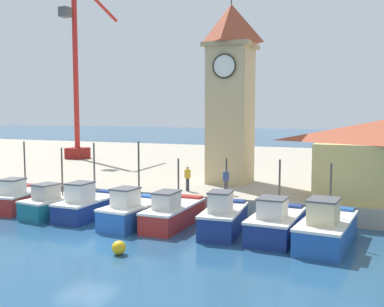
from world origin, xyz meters
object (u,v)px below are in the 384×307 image
(fishing_boat_center, at_px, (133,212))
(dock_worker_along_quay, at_px, (188,178))
(fishing_boat_right_outer, at_px, (276,223))
(fishing_boat_far_right, at_px, (326,229))
(fishing_boat_left_outer, at_px, (20,198))
(mooring_buoy, at_px, (119,248))
(fishing_boat_left_inner, at_px, (56,204))
(port_crane_near, at_px, (77,93))
(fishing_boat_right_inner, at_px, (223,218))
(dock_worker_near_tower, at_px, (226,181))
(fishing_boat_mid_left, at_px, (88,205))
(clock_tower, at_px, (231,89))
(fishing_boat_mid_right, at_px, (173,213))

(fishing_boat_center, distance_m, dock_worker_along_quay, 5.57)
(fishing_boat_right_outer, distance_m, fishing_boat_far_right, 2.44)
(fishing_boat_left_outer, bearing_deg, mooring_buoy, -27.43)
(dock_worker_along_quay, bearing_deg, fishing_boat_left_inner, -143.14)
(fishing_boat_left_outer, distance_m, port_crane_near, 22.25)
(port_crane_near, bearing_deg, fishing_boat_right_inner, -39.94)
(dock_worker_near_tower, bearing_deg, fishing_boat_left_inner, -152.57)
(dock_worker_near_tower, bearing_deg, fishing_boat_mid_left, -147.60)
(dock_worker_near_tower, bearing_deg, fishing_boat_right_inner, -73.64)
(fishing_boat_center, relative_size, clock_tower, 0.32)
(fishing_boat_left_outer, relative_size, clock_tower, 0.32)
(fishing_boat_mid_right, relative_size, dock_worker_near_tower, 3.18)
(fishing_boat_center, bearing_deg, fishing_boat_mid_left, 168.21)
(fishing_boat_left_outer, height_order, fishing_boat_left_inner, fishing_boat_left_outer)
(fishing_boat_center, relative_size, fishing_boat_right_outer, 0.99)
(clock_tower, xyz_separation_m, dock_worker_near_tower, (1.17, -4.59, -5.90))
(fishing_boat_left_outer, xyz_separation_m, fishing_boat_mid_right, (10.77, -0.08, -0.02))
(fishing_boat_mid_right, height_order, port_crane_near, port_crane_near)
(fishing_boat_right_outer, xyz_separation_m, port_crane_near, (-25.70, 19.21, 7.52))
(fishing_boat_center, distance_m, fishing_boat_far_right, 10.18)
(fishing_boat_far_right, height_order, dock_worker_along_quay, fishing_boat_far_right)
(mooring_buoy, xyz_separation_m, dock_worker_along_quay, (-0.91, 10.00, 1.64))
(fishing_boat_mid_left, bearing_deg, clock_tower, 56.92)
(fishing_boat_right_outer, distance_m, port_crane_near, 32.96)
(fishing_boat_mid_right, height_order, dock_worker_along_quay, fishing_boat_mid_right)
(fishing_boat_left_outer, distance_m, fishing_boat_right_inner, 13.80)
(fishing_boat_center, bearing_deg, dock_worker_along_quay, 79.36)
(port_crane_near, bearing_deg, mooring_buoy, -50.73)
(port_crane_near, bearing_deg, dock_worker_along_quay, -37.02)
(dock_worker_along_quay, bearing_deg, fishing_boat_mid_left, -133.71)
(fishing_boat_mid_left, relative_size, port_crane_near, 0.25)
(clock_tower, height_order, port_crane_near, port_crane_near)
(dock_worker_near_tower, bearing_deg, fishing_boat_mid_right, -109.83)
(fishing_boat_mid_left, distance_m, fishing_boat_right_inner, 8.51)
(fishing_boat_mid_left, bearing_deg, fishing_boat_far_right, -2.28)
(fishing_boat_center, distance_m, dock_worker_near_tower, 6.47)
(fishing_boat_right_inner, relative_size, clock_tower, 0.31)
(fishing_boat_mid_left, relative_size, fishing_boat_far_right, 0.89)
(fishing_boat_left_inner, xyz_separation_m, clock_tower, (8.06, 9.37, 7.14))
(fishing_boat_left_inner, distance_m, mooring_buoy, 9.05)
(fishing_boat_right_outer, xyz_separation_m, clock_tower, (-5.27, 9.36, 7.09))
(clock_tower, distance_m, dock_worker_near_tower, 7.57)
(fishing_boat_left_outer, distance_m, clock_tower, 15.99)
(fishing_boat_center, distance_m, fishing_boat_right_outer, 7.77)
(fishing_boat_right_inner, xyz_separation_m, port_crane_near, (-23.03, 19.28, 7.47))
(fishing_boat_center, height_order, dock_worker_near_tower, fishing_boat_center)
(fishing_boat_left_outer, relative_size, fishing_boat_right_outer, 0.99)
(fishing_boat_mid_right, xyz_separation_m, fishing_boat_far_right, (8.12, -0.61, 0.08))
(fishing_boat_mid_right, relative_size, port_crane_near, 0.26)
(port_crane_near, bearing_deg, fishing_boat_mid_right, -43.32)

